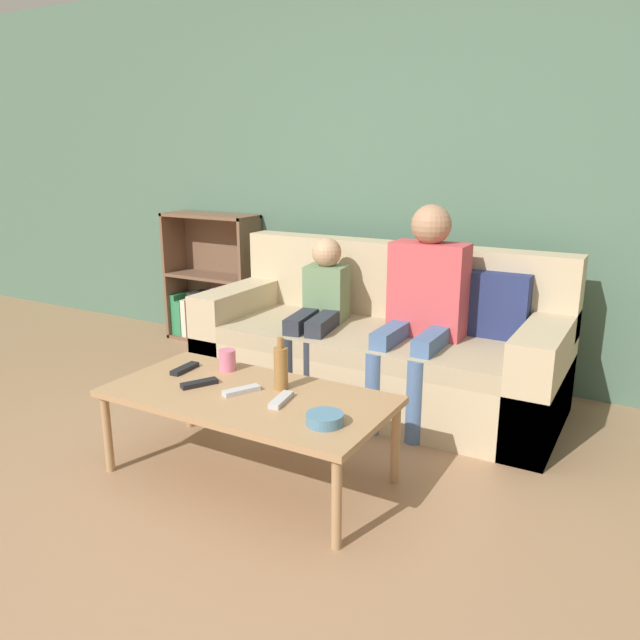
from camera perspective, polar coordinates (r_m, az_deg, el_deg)
ground_plane at (r=2.56m, az=-15.05°, el=-19.90°), size 22.00×22.00×0.00m
wall_back at (r=4.16m, az=8.04°, el=13.08°), size 12.00×0.06×2.60m
couch at (r=3.72m, az=5.44°, el=-2.76°), size 2.12×0.86×0.91m
bookshelf at (r=4.92m, az=-9.71°, el=2.31°), size 0.75×0.28×0.99m
coffee_table at (r=2.82m, az=-6.63°, el=-7.31°), size 1.28×0.64×0.41m
person_adult at (r=3.45m, az=9.46°, el=2.25°), size 0.42×0.61×1.17m
person_child at (r=3.69m, az=-0.10°, el=1.12°), size 0.32×0.63×0.95m
cup_near at (r=3.09m, az=-8.47°, el=-3.64°), size 0.08×0.08×0.10m
tv_remote_0 at (r=2.81m, az=-7.20°, el=-6.42°), size 0.12×0.17×0.02m
tv_remote_1 at (r=3.13m, az=-12.26°, el=-4.37°), size 0.06×0.17×0.02m
tv_remote_2 at (r=2.92m, az=-10.97°, el=-5.71°), size 0.12×0.17×0.02m
tv_remote_3 at (r=2.69m, az=-3.58°, el=-7.29°), size 0.08×0.18×0.02m
snack_bowl at (r=2.48m, az=0.45°, el=-9.04°), size 0.15×0.15×0.05m
bottle at (r=2.80m, az=-3.60°, el=-4.35°), size 0.06×0.06×0.24m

